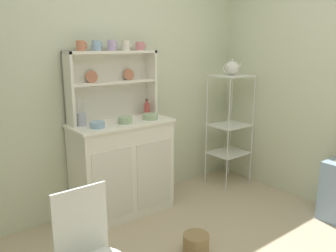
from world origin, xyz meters
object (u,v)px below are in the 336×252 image
(wire_chair, at_px, (88,251))
(hutch_shelf_unit, at_px, (111,80))
(utensil_jar, at_px, (82,119))
(porcelain_teapot, at_px, (232,68))
(floor_basket, at_px, (196,243))
(bowl_mixing_large, at_px, (97,125))
(hutch_cabinet, at_px, (123,167))
(cup_terracotta_0, at_px, (81,46))
(bakers_rack, at_px, (230,118))
(jam_bottle, at_px, (147,109))

(wire_chair, bearing_deg, hutch_shelf_unit, 82.80)
(utensil_jar, distance_m, porcelain_teapot, 1.74)
(floor_basket, distance_m, bowl_mixing_large, 1.26)
(floor_basket, height_order, porcelain_teapot, porcelain_teapot)
(wire_chair, xyz_separation_m, porcelain_teapot, (2.21, 1.03, 0.81))
(hutch_shelf_unit, distance_m, utensil_jar, 0.47)
(hutch_cabinet, height_order, floor_basket, hutch_cabinet)
(hutch_cabinet, distance_m, porcelain_teapot, 1.60)
(cup_terracotta_0, distance_m, utensil_jar, 0.62)
(bakers_rack, bearing_deg, jam_bottle, 168.88)
(hutch_shelf_unit, relative_size, floor_basket, 4.26)
(bakers_rack, height_order, floor_basket, bakers_rack)
(jam_bottle, bearing_deg, wire_chair, -134.87)
(bakers_rack, xyz_separation_m, porcelain_teapot, (-0.00, -0.00, 0.56))
(bakers_rack, height_order, utensil_jar, bakers_rack)
(wire_chair, distance_m, bowl_mixing_large, 1.29)
(cup_terracotta_0, distance_m, bowl_mixing_large, 0.68)
(porcelain_teapot, bearing_deg, bowl_mixing_large, 178.70)
(wire_chair, distance_m, porcelain_teapot, 2.57)
(hutch_cabinet, height_order, porcelain_teapot, porcelain_teapot)
(hutch_shelf_unit, relative_size, bowl_mixing_large, 6.82)
(bowl_mixing_large, bearing_deg, hutch_shelf_unit, 40.79)
(hutch_shelf_unit, distance_m, wire_chair, 1.73)
(bowl_mixing_large, relative_size, porcelain_teapot, 0.52)
(bowl_mixing_large, bearing_deg, hutch_cabinet, 15.07)
(wire_chair, distance_m, utensil_jar, 1.39)
(jam_bottle, bearing_deg, hutch_shelf_unit, 167.68)
(porcelain_teapot, bearing_deg, utensil_jar, 173.64)
(cup_terracotta_0, bearing_deg, wire_chair, -114.71)
(hutch_shelf_unit, height_order, utensil_jar, hutch_shelf_unit)
(cup_terracotta_0, height_order, bowl_mixing_large, cup_terracotta_0)
(floor_basket, relative_size, porcelain_teapot, 0.84)
(jam_bottle, relative_size, utensil_jar, 0.69)
(wire_chair, relative_size, utensil_jar, 3.58)
(bakers_rack, relative_size, wire_chair, 1.48)
(cup_terracotta_0, bearing_deg, bowl_mixing_large, -83.97)
(jam_bottle, relative_size, porcelain_teapot, 0.68)
(hutch_cabinet, relative_size, bakers_rack, 0.75)
(utensil_jar, relative_size, porcelain_teapot, 0.97)
(bakers_rack, distance_m, utensil_jar, 1.71)
(jam_bottle, bearing_deg, bowl_mixing_large, -165.50)
(floor_basket, distance_m, jam_bottle, 1.36)
(hutch_cabinet, height_order, jam_bottle, jam_bottle)
(cup_terracotta_0, bearing_deg, jam_bottle, -3.23)
(bakers_rack, height_order, porcelain_teapot, porcelain_teapot)
(cup_terracotta_0, relative_size, jam_bottle, 0.56)
(bakers_rack, height_order, cup_terracotta_0, cup_terracotta_0)
(bakers_rack, distance_m, jam_bottle, 1.03)
(hutch_cabinet, distance_m, utensil_jar, 0.61)
(floor_basket, xyz_separation_m, cup_terracotta_0, (-0.40, 1.04, 1.50))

